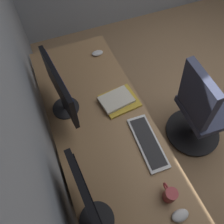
{
  "coord_description": "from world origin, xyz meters",
  "views": [
    {
      "loc": [
        -0.66,
        1.8,
        2.07
      ],
      "look_at": [
        0.0,
        1.53,
        0.95
      ],
      "focal_mm": 33.97,
      "sensor_mm": 36.0,
      "label": 1
    }
  ],
  "objects": [
    {
      "name": "office_chair",
      "position": [
        -0.01,
        0.68,
        0.46
      ],
      "size": [
        0.56,
        0.57,
        0.97
      ],
      "color": "#383D56",
      "rests_on": "ground"
    },
    {
      "name": "desk",
      "position": [
        0.0,
        1.58,
        0.66
      ],
      "size": [
        1.99,
        0.71,
        0.73
      ],
      "color": "#936D47",
      "rests_on": "ground"
    },
    {
      "name": "mouse_main",
      "position": [
        -0.66,
        1.39,
        0.75
      ],
      "size": [
        0.06,
        0.1,
        0.03
      ],
      "primitive_type": "ellipsoid",
      "color": "silver",
      "rests_on": "desk"
    },
    {
      "name": "drawer_pedestal",
      "position": [
        -0.21,
        1.61,
        0.35
      ],
      "size": [
        0.4,
        0.51,
        0.69
      ],
      "color": "#936D47",
      "rests_on": "ground"
    },
    {
      "name": "keyboard_main",
      "position": [
        -0.19,
        1.35,
        0.74
      ],
      "size": [
        0.43,
        0.16,
        0.02
      ],
      "color": "silver",
      "rests_on": "desk"
    },
    {
      "name": "monitor_secondary",
      "position": [
        -0.51,
        1.83,
        1.0
      ],
      "size": [
        0.52,
        0.2,
        0.47
      ],
      "color": "black",
      "rests_on": "desk"
    },
    {
      "name": "mouse_spare",
      "position": [
        0.76,
        1.36,
        0.75
      ],
      "size": [
        0.06,
        0.1,
        0.03
      ],
      "primitive_type": "ellipsoid",
      "color": "silver",
      "rests_on": "desk"
    },
    {
      "name": "wall_back",
      "position": [
        0.0,
        2.0,
        1.3
      ],
      "size": [
        4.83,
        0.1,
        2.6
      ],
      "primitive_type": "cube",
      "color": "#8C939E",
      "rests_on": "ground"
    },
    {
      "name": "book_stack_near",
      "position": [
        0.2,
        1.4,
        0.75
      ],
      "size": [
        0.25,
        0.3,
        0.04
      ],
      "color": "gold",
      "rests_on": "desk"
    },
    {
      "name": "coffee_mug",
      "position": [
        -0.55,
        1.39,
        0.78
      ],
      "size": [
        0.11,
        0.07,
        0.1
      ],
      "color": "#A53338",
      "rests_on": "desk"
    },
    {
      "name": "monitor_primary",
      "position": [
        0.3,
        1.78,
        0.96
      ],
      "size": [
        0.52,
        0.2,
        0.4
      ],
      "color": "black",
      "rests_on": "desk"
    }
  ]
}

